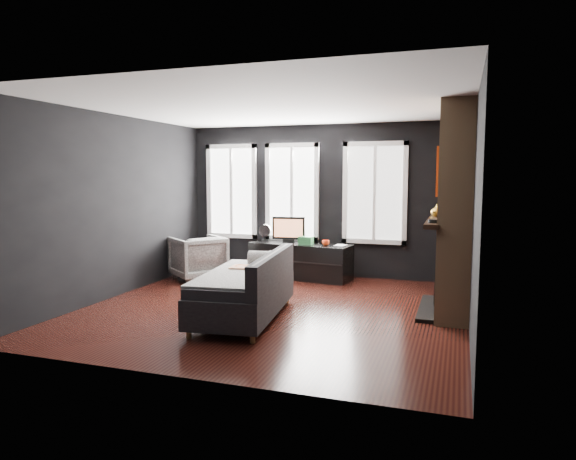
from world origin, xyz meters
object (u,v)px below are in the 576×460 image
(armchair, at_px, (198,255))
(book, at_px, (336,239))
(sofa, at_px, (243,285))
(mantel_vase, at_px, (437,210))
(monitor, at_px, (289,228))
(media_console, at_px, (300,261))
(mug, at_px, (326,242))

(armchair, height_order, book, book)
(book, bearing_deg, sofa, -102.42)
(armchair, height_order, mantel_vase, mantel_vase)
(monitor, relative_size, book, 2.47)
(armchair, relative_size, media_console, 0.47)
(monitor, distance_m, mug, 0.76)
(armchair, distance_m, mug, 2.23)
(mug, bearing_deg, armchair, -166.86)
(mantel_vase, bearing_deg, book, 149.71)
(monitor, bearing_deg, book, -14.18)
(mantel_vase, bearing_deg, armchair, 174.07)
(mantel_vase, bearing_deg, media_console, 155.69)
(mantel_vase, bearing_deg, sofa, -144.27)
(sofa, bearing_deg, armchair, 123.90)
(sofa, distance_m, media_console, 2.67)
(sofa, bearing_deg, media_console, 84.79)
(monitor, height_order, mantel_vase, mantel_vase)
(book, bearing_deg, mug, -159.66)
(mug, bearing_deg, monitor, 167.66)
(sofa, height_order, book, same)
(mug, bearing_deg, media_console, 165.08)
(armchair, xyz_separation_m, media_console, (1.68, 0.63, -0.11))
(media_console, bearing_deg, mug, -6.93)
(media_console, distance_m, mantel_vase, 2.74)
(book, xyz_separation_m, mantel_vase, (1.68, -0.98, 0.58))
(mug, relative_size, mantel_vase, 0.70)
(sofa, xyz_separation_m, monitor, (-0.30, 2.70, 0.45))
(armchair, height_order, media_console, armchair)
(media_console, relative_size, mug, 14.30)
(media_console, height_order, book, book)
(armchair, xyz_separation_m, monitor, (1.45, 0.66, 0.46))
(media_console, relative_size, book, 7.49)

